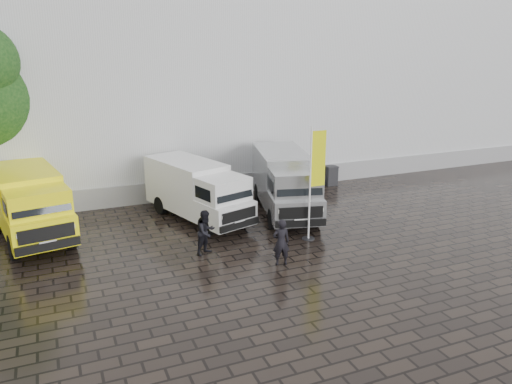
% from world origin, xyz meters
% --- Properties ---
extents(ground, '(120.00, 120.00, 0.00)m').
position_xyz_m(ground, '(0.00, 0.00, 0.00)').
color(ground, black).
rests_on(ground, ground).
extents(exhibition_hall, '(44.00, 16.00, 12.00)m').
position_xyz_m(exhibition_hall, '(2.00, 16.00, 6.00)').
color(exhibition_hall, silver).
rests_on(exhibition_hall, ground).
extents(hall_plinth, '(44.00, 0.15, 1.00)m').
position_xyz_m(hall_plinth, '(2.00, 7.95, 0.50)').
color(hall_plinth, gray).
rests_on(hall_plinth, ground).
extents(van_yellow, '(3.22, 6.07, 2.66)m').
position_xyz_m(van_yellow, '(-9.02, 5.14, 1.33)').
color(van_yellow, '#FFF40D').
rests_on(van_yellow, ground).
extents(van_white, '(3.58, 6.13, 2.52)m').
position_xyz_m(van_white, '(-2.37, 4.70, 1.26)').
color(van_white, white).
rests_on(van_white, ground).
extents(van_silver, '(3.56, 6.58, 2.71)m').
position_xyz_m(van_silver, '(1.55, 4.08, 1.36)').
color(van_silver, '#A2A5A6').
rests_on(van_silver, ground).
extents(flagpole, '(0.88, 0.50, 4.50)m').
position_xyz_m(flagpole, '(1.20, 0.80, 2.48)').
color(flagpole, black).
rests_on(flagpole, ground).
extents(wheelie_bin, '(0.68, 0.68, 1.06)m').
position_xyz_m(wheelie_bin, '(5.95, 7.36, 0.53)').
color(wheelie_bin, black).
rests_on(wheelie_bin, ground).
extents(person_front, '(0.67, 0.50, 1.67)m').
position_xyz_m(person_front, '(-1.02, -0.93, 0.84)').
color(person_front, black).
rests_on(person_front, ground).
extents(person_tent, '(1.01, 0.94, 1.67)m').
position_xyz_m(person_tent, '(-3.13, 1.00, 0.83)').
color(person_tent, black).
rests_on(person_tent, ground).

